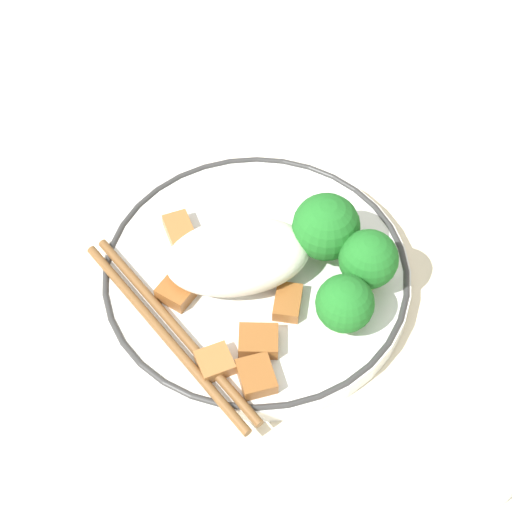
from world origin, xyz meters
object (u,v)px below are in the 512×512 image
(drinking_glass, at_px, (491,433))
(chopsticks, at_px, (170,331))
(broccoli_back_left, at_px, (345,304))
(plate, at_px, (256,276))
(broccoli_back_center, at_px, (368,260))
(broccoli_back_right, at_px, (326,227))

(drinking_glass, bearing_deg, chopsticks, -35.41)
(broccoli_back_left, relative_size, chopsticks, 0.27)
(plate, height_order, broccoli_back_center, broccoli_back_center)
(broccoli_back_left, bearing_deg, chopsticks, -7.35)
(broccoli_back_left, xyz_separation_m, chopsticks, (0.13, -0.02, -0.02))
(plate, bearing_deg, broccoli_back_left, 131.99)
(broccoli_back_center, xyz_separation_m, broccoli_back_right, (0.02, -0.03, 0.00))
(plate, distance_m, broccoli_back_right, 0.07)
(chopsticks, bearing_deg, broccoli_back_right, -159.29)
(broccoli_back_center, height_order, broccoli_back_right, broccoli_back_right)
(plate, relative_size, chopsticks, 1.31)
(plate, relative_size, broccoli_back_center, 4.37)
(broccoli_back_center, height_order, drinking_glass, drinking_glass)
(chopsticks, bearing_deg, plate, -149.47)
(broccoli_back_left, bearing_deg, drinking_glass, 118.22)
(broccoli_back_right, bearing_deg, drinking_glass, 108.75)
(broccoli_back_left, height_order, chopsticks, broccoli_back_left)
(broccoli_back_center, bearing_deg, broccoli_back_right, -54.02)
(chopsticks, bearing_deg, broccoli_back_center, -174.35)
(chopsticks, distance_m, drinking_glass, 0.24)
(broccoli_back_left, relative_size, broccoli_back_right, 0.80)
(plate, relative_size, drinking_glass, 2.22)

